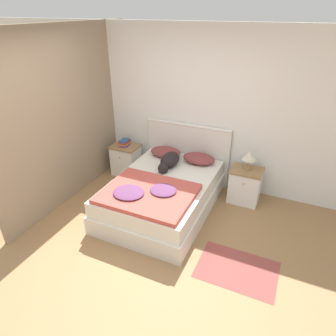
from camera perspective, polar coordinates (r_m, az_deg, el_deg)
ground_plane at (r=3.90m, az=-6.97°, el=-16.17°), size 16.00×16.00×0.00m
wall_back at (r=4.93m, az=5.03°, el=11.19°), size 9.00×0.06×2.55m
wall_side_left at (r=4.82m, az=-17.85°, el=9.54°), size 0.06×3.10×2.55m
bed at (r=4.49m, az=-1.03°, el=-5.09°), size 1.38×1.96×0.50m
headboard at (r=5.16m, az=3.70°, el=3.24°), size 1.46×0.06×1.04m
nightstand_left at (r=5.48m, az=-7.99°, el=1.59°), size 0.48×0.40×0.56m
nightstand_right at (r=4.81m, az=14.43°, el=-3.20°), size 0.48×0.40×0.56m
pillow_left at (r=5.03m, az=-0.46°, el=3.07°), size 0.52×0.36×0.14m
pillow_right at (r=4.84m, az=5.89°, el=1.83°), size 0.52×0.36×0.14m
quilt at (r=4.00m, az=-3.99°, el=-4.81°), size 1.20×0.96×0.11m
dog at (r=4.67m, az=0.20°, el=1.36°), size 0.26×0.65×0.21m
book_stack at (r=5.35m, az=-8.25°, el=4.80°), size 0.16×0.23×0.11m
table_lamp at (r=4.59m, az=15.22°, el=2.21°), size 0.21×0.21×0.30m
rug at (r=3.80m, az=13.02°, el=-18.29°), size 0.92×0.65×0.00m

